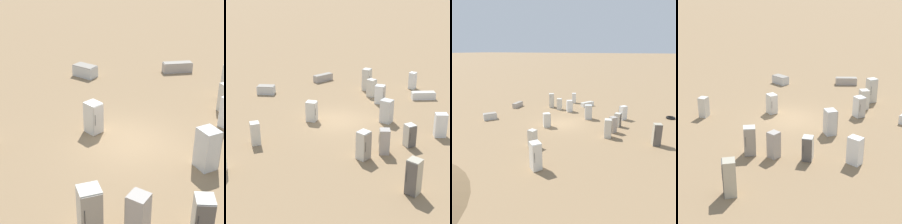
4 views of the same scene
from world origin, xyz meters
The scene contains 8 objects.
ground_plane centered at (0.00, 0.00, 0.00)m, with size 1000.00×1000.00×0.00m, color #937551.
discarded_fridge_0 centered at (2.23, -8.15, 0.36)m, with size 1.62×1.49×0.73m.
discarded_fridge_1 centered at (-2.76, 1.98, 0.83)m, with size 0.95×0.97×1.67m.
discarded_fridge_5 centered at (0.23, 5.54, 0.78)m, with size 0.81×0.80×1.56m.
discarded_fridge_9 centered at (-1.69, 5.59, 0.71)m, with size 0.62×0.67×1.42m.
discarded_fridge_10 centered at (1.65, 5.42, 0.86)m, with size 0.81×0.80×1.72m.
discarded_fridge_11 centered at (1.62, -0.97, 0.73)m, with size 0.92×0.93×1.46m.
discarded_fridge_12 centered at (-3.69, -8.74, 0.32)m, with size 1.93×0.79×0.65m.
Camera 1 is at (1.27, 14.02, 8.40)m, focal length 60.00 mm.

